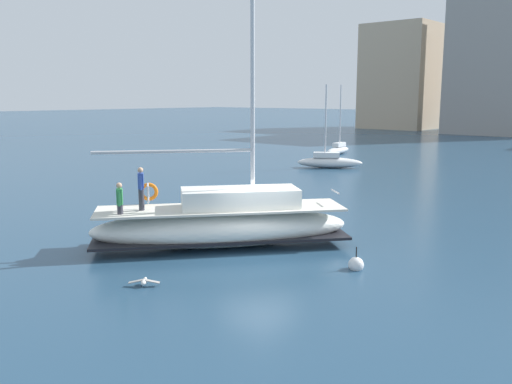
{
  "coord_description": "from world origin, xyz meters",
  "views": [
    {
      "loc": [
        12.27,
        -14.49,
        5.54
      ],
      "look_at": [
        -1.59,
        1.61,
        1.8
      ],
      "focal_mm": 38.05,
      "sensor_mm": 36.0,
      "label": 1
    }
  ],
  "objects": [
    {
      "name": "seagull",
      "position": [
        -0.25,
        -5.02,
        0.14
      ],
      "size": [
        0.79,
        0.7,
        0.16
      ],
      "color": "silver",
      "rests_on": "ground"
    },
    {
      "name": "moored_cutter_left",
      "position": [
        -11.08,
        21.5,
        0.53
      ],
      "size": [
        4.95,
        3.73,
        6.48
      ],
      "color": "white",
      "rests_on": "ground"
    },
    {
      "name": "mooring_buoy",
      "position": [
        3.68,
        0.47,
        0.15
      ],
      "size": [
        0.51,
        0.51,
        0.85
      ],
      "color": "silver",
      "rests_on": "ground"
    },
    {
      "name": "main_sailboat",
      "position": [
        -1.54,
        -0.33,
        0.91
      ],
      "size": [
        7.96,
        8.93,
        12.51
      ],
      "color": "white",
      "rests_on": "ground"
    },
    {
      "name": "ground_plane",
      "position": [
        0.0,
        0.0,
        0.0
      ],
      "size": [
        400.0,
        400.0,
        0.0
      ],
      "primitive_type": "plane",
      "color": "navy"
    },
    {
      "name": "moored_sloop_far",
      "position": [
        -16.14,
        30.83,
        0.5
      ],
      "size": [
        1.66,
        4.56,
        6.67
      ],
      "color": "silver",
      "rests_on": "ground"
    }
  ]
}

